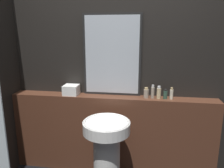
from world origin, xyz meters
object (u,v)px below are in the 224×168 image
towel_stack (71,90)px  lotion_bottle (159,93)px  pedestal_sink (107,151)px  shampoo_bottle (146,93)px  hand_soap_bottle (171,94)px  mirror (112,55)px  body_wash_bottle (165,94)px  conditioner_bottle (153,92)px

towel_stack → lotion_bottle: (0.99, 0.00, 0.01)m
pedestal_sink → shampoo_bottle: shampoo_bottle is taller
towel_stack → hand_soap_bottle: (1.13, 0.00, 0.00)m
hand_soap_bottle → mirror: bearing=173.3°
pedestal_sink → body_wash_bottle: body_wash_bottle is taller
pedestal_sink → towel_stack: 0.82m
conditioner_bottle → body_wash_bottle: bearing=0.0°
mirror → conditioner_bottle: (0.46, -0.08, -0.39)m
conditioner_bottle → body_wash_bottle: size_ratio=1.40×
shampoo_bottle → body_wash_bottle: shampoo_bottle is taller
lotion_bottle → pedestal_sink: bearing=-138.7°
conditioner_bottle → lotion_bottle: 0.07m
body_wash_bottle → lotion_bottle: bearing=180.0°
lotion_bottle → body_wash_bottle: 0.07m
mirror → shampoo_bottle: bearing=-11.2°
towel_stack → shampoo_bottle: bearing=0.0°
hand_soap_bottle → lotion_bottle: bearing=-180.0°
mirror → conditioner_bottle: size_ratio=6.06×
towel_stack → lotion_bottle: bearing=0.0°
towel_stack → body_wash_bottle: size_ratio=1.57×
mirror → hand_soap_bottle: size_ratio=7.12×
mirror → hand_soap_bottle: bearing=-6.7°
mirror → shampoo_bottle: (0.39, -0.08, -0.40)m
conditioner_bottle → lotion_bottle: size_ratio=1.07×
hand_soap_bottle → towel_stack: bearing=-180.0°
shampoo_bottle → conditioner_bottle: bearing=-0.0°
shampoo_bottle → hand_soap_bottle: (0.27, 0.00, 0.00)m
body_wash_bottle → conditioner_bottle: bearing=180.0°
hand_soap_bottle → conditioner_bottle: bearing=-180.0°
mirror → lotion_bottle: size_ratio=6.51×
towel_stack → conditioner_bottle: (0.93, 0.00, 0.01)m
towel_stack → shampoo_bottle: (0.86, 0.00, -0.00)m
towel_stack → body_wash_bottle: towel_stack is taller
shampoo_bottle → body_wash_bottle: size_ratio=1.11×
body_wash_bottle → hand_soap_bottle: 0.07m
towel_stack → body_wash_bottle: 1.06m
pedestal_sink → hand_soap_bottle: (0.64, 0.44, 0.49)m
pedestal_sink → body_wash_bottle: (0.57, 0.44, 0.48)m
shampoo_bottle → body_wash_bottle: (0.21, -0.00, -0.01)m
shampoo_bottle → pedestal_sink: bearing=-129.7°
body_wash_bottle → towel_stack: bearing=180.0°
pedestal_sink → conditioner_bottle: conditioner_bottle is taller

